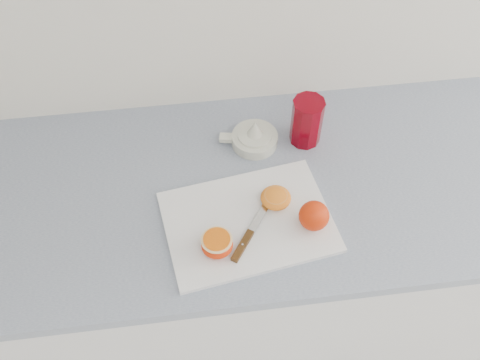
# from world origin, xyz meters

# --- Properties ---
(counter) EXTENTS (2.38, 0.64, 0.89)m
(counter) POSITION_xyz_m (-0.07, 1.70, 0.45)
(counter) COLOR silver
(counter) RESTS_ON ground
(cutting_board) EXTENTS (0.42, 0.33, 0.01)m
(cutting_board) POSITION_xyz_m (-0.18, 1.58, 0.90)
(cutting_board) COLOR white
(cutting_board) RESTS_ON counter
(whole_orange) EXTENTS (0.07, 0.07, 0.07)m
(whole_orange) POSITION_xyz_m (-0.04, 1.56, 0.94)
(whole_orange) COLOR red
(whole_orange) RESTS_ON cutting_board
(half_orange) EXTENTS (0.07, 0.07, 0.04)m
(half_orange) POSITION_xyz_m (-0.26, 1.52, 0.92)
(half_orange) COLOR red
(half_orange) RESTS_ON cutting_board
(squeezed_shell) EXTENTS (0.07, 0.07, 0.03)m
(squeezed_shell) POSITION_xyz_m (-0.11, 1.63, 0.92)
(squeezed_shell) COLOR orange
(squeezed_shell) RESTS_ON cutting_board
(paring_knife) EXTENTS (0.12, 0.17, 0.01)m
(paring_knife) POSITION_xyz_m (-0.20, 1.53, 0.91)
(paring_knife) COLOR #4B2B11
(paring_knife) RESTS_ON cutting_board
(citrus_juicer) EXTENTS (0.15, 0.12, 0.08)m
(citrus_juicer) POSITION_xyz_m (-0.13, 1.83, 0.91)
(citrus_juicer) COLOR white
(citrus_juicer) RESTS_ON counter
(red_tumbler) EXTENTS (0.08, 0.08, 0.13)m
(red_tumbler) POSITION_xyz_m (-0.00, 1.83, 0.95)
(red_tumbler) COLOR #71000C
(red_tumbler) RESTS_ON counter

